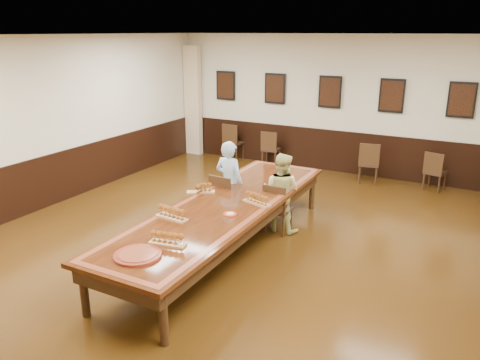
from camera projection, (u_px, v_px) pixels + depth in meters
The scene contains 23 objects.
floor at pixel (225, 250), 7.30m from camera, with size 8.00×10.00×0.02m, color black.
ceiling at pixel (223, 35), 6.32m from camera, with size 8.00×10.00×0.02m, color white.
wall_back at pixel (330, 104), 11.02m from camera, with size 8.00×0.02×3.20m, color beige.
wall_left at pixel (36, 125), 8.62m from camera, with size 0.02×10.00×3.20m, color beige.
chair_man at pixel (226, 199), 8.12m from camera, with size 0.43×0.47×0.93m, color #301F15, non-canonical shape.
chair_woman at pixel (278, 208), 7.82m from camera, with size 0.40×0.44×0.87m, color #301F15, non-canonical shape.
spare_chair_a at pixel (234, 141), 12.30m from camera, with size 0.45×0.49×0.96m, color #301F15, non-canonical shape.
spare_chair_b at pixel (271, 148), 11.75m from camera, with size 0.41×0.45×0.89m, color #301F15, non-canonical shape.
spare_chair_c at pixel (369, 162), 10.40m from camera, with size 0.43×0.47×0.93m, color #301F15, non-canonical shape.
spare_chair_d at pixel (435, 171), 9.90m from camera, with size 0.40×0.43×0.85m, color #301F15, non-canonical shape.
person_man at pixel (229, 183), 8.11m from camera, with size 0.54×0.36×1.48m, color #5593D5.
person_woman at pixel (281, 192), 7.83m from camera, with size 0.67×0.52×1.35m, color #D2D183.
pink_phone at pixel (267, 206), 6.99m from camera, with size 0.08×0.15×0.01m, color #EC4E71.
curtain at pixel (193, 101), 12.59m from camera, with size 0.45×0.18×2.90m, color #CEB68E.
wainscoting at pixel (225, 220), 7.15m from camera, with size 8.00×10.00×1.00m.
conference_table at pixel (225, 213), 7.11m from camera, with size 1.40×5.00×0.76m.
posters at pixel (330, 92), 10.87m from camera, with size 6.14×0.04×0.74m.
flight_a at pixel (202, 189), 7.54m from camera, with size 0.46×0.36×0.17m.
flight_b at pixel (257, 199), 7.06m from camera, with size 0.49×0.28×0.18m.
flight_c at pixel (172, 213), 6.51m from camera, with size 0.51×0.20×0.18m.
flight_d at pixel (167, 239), 5.72m from camera, with size 0.49×0.22×0.17m.
red_plate_grp at pixel (230, 214), 6.67m from camera, with size 0.20×0.20×0.03m.
carved_platter at pixel (138, 255), 5.43m from camera, with size 0.68×0.68×0.04m.
Camera 1 is at (3.33, -5.73, 3.26)m, focal length 35.00 mm.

